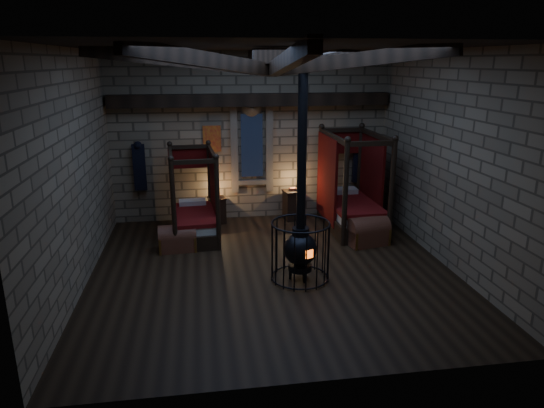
{
  "coord_description": "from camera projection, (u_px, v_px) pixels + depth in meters",
  "views": [
    {
      "loc": [
        -1.32,
        -8.69,
        3.97
      ],
      "look_at": [
        0.09,
        0.6,
        1.19
      ],
      "focal_mm": 32.0,
      "sensor_mm": 36.0,
      "label": 1
    }
  ],
  "objects": [
    {
      "name": "bed_right",
      "position": [
        351.0,
        205.0,
        11.87
      ],
      "size": [
        1.21,
        2.25,
        2.33
      ],
      "rotation": [
        0.0,
        0.0,
        0.01
      ],
      "color": "black",
      "rests_on": "ground"
    },
    {
      "name": "nightstand_left",
      "position": [
        217.0,
        210.0,
        12.27
      ],
      "size": [
        0.48,
        0.47,
        0.82
      ],
      "rotation": [
        0.0,
        0.0,
        0.19
      ],
      "color": "black",
      "rests_on": "ground"
    },
    {
      "name": "room",
      "position": [
        271.0,
        74.0,
        8.58
      ],
      "size": [
        7.02,
        7.02,
        4.29
      ],
      "color": "black",
      "rests_on": "ground"
    },
    {
      "name": "trunk_left",
      "position": [
        177.0,
        239.0,
        10.51
      ],
      "size": [
        0.83,
        0.55,
        0.59
      ],
      "rotation": [
        0.0,
        0.0,
        0.06
      ],
      "color": "brown",
      "rests_on": "ground"
    },
    {
      "name": "trunk_right",
      "position": [
        367.0,
        232.0,
        10.85
      ],
      "size": [
        0.98,
        0.72,
        0.65
      ],
      "rotation": [
        0.0,
        0.0,
        0.19
      ],
      "color": "brown",
      "rests_on": "ground"
    },
    {
      "name": "nightstand_right",
      "position": [
        293.0,
        205.0,
        12.53
      ],
      "size": [
        0.55,
        0.53,
        0.84
      ],
      "rotation": [
        0.0,
        0.0,
        0.15
      ],
      "color": "black",
      "rests_on": "ground"
    },
    {
      "name": "bed_left",
      "position": [
        194.0,
        216.0,
        11.3
      ],
      "size": [
        1.14,
        2.0,
        2.03
      ],
      "rotation": [
        0.0,
        0.0,
        0.06
      ],
      "color": "black",
      "rests_on": "ground"
    },
    {
      "name": "stove",
      "position": [
        300.0,
        246.0,
        9.0
      ],
      "size": [
        1.1,
        1.1,
        4.05
      ],
      "rotation": [
        0.0,
        0.0,
        0.38
      ],
      "color": "black",
      "rests_on": "ground"
    }
  ]
}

